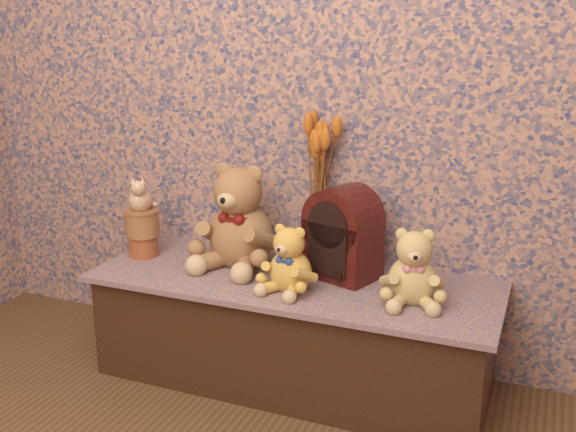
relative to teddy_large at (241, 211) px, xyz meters
The scene contains 10 objects.
display_shelf 0.47m from the teddy_large, 16.13° to the right, with size 1.43×0.54×0.39m, color #384173.
teddy_large is the anchor object (origin of this frame).
teddy_medium 0.32m from the teddy_large, 32.19° to the right, with size 0.19×0.23×0.24m, color gold, non-canonical shape.
teddy_small 0.67m from the teddy_large, ahead, with size 0.21×0.25×0.26m, color #DCBE68, non-canonical shape.
cathedral_radio 0.39m from the teddy_large, ahead, with size 0.24×0.17×0.33m, color #3A0C0A, non-canonical shape.
ceramic_vase 0.31m from the teddy_large, 28.31° to the left, with size 0.11×0.11×0.18m, color tan.
dried_stalks 0.34m from the teddy_large, 28.31° to the left, with size 0.21×0.21×0.40m, color #CA6820, non-canonical shape.
biscuit_tin_lower 0.43m from the teddy_large, behind, with size 0.11×0.11×0.08m, color #B97536.
biscuit_tin_upper 0.40m from the teddy_large, behind, with size 0.13×0.13×0.10m, color tan.
cat_figurine 0.40m from the teddy_large, behind, with size 0.10×0.11×0.14m, color silver, non-canonical shape.
Camera 1 is at (0.81, -0.79, 1.24)m, focal length 41.48 mm.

